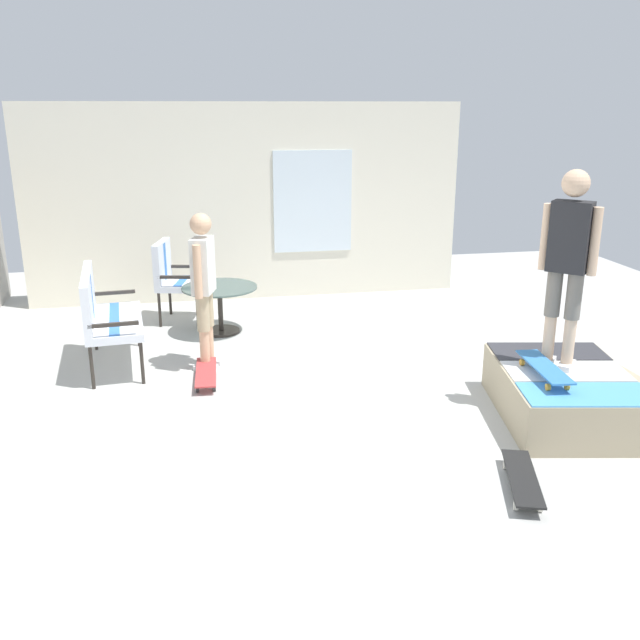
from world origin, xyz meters
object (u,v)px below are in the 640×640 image
Objects in this scene: patio_table at (220,300)px; skateboard_by_bench at (206,373)px; skateboard_on_ramp at (544,367)px; person_watching at (204,281)px; skateboard_spare at (522,478)px; person_skater at (568,255)px; patio_bench at (102,311)px; patio_chair_near_house at (173,274)px; skate_ramp at (567,394)px.

patio_table is 1.57m from skateboard_by_bench.
person_watching is at bearing 55.33° from skateboard_on_ramp.
skateboard_by_bench is at bearing 40.95° from skateboard_spare.
patio_table is 0.53× the size of person_skater.
person_watching is (-0.21, -1.04, 0.32)m from patio_bench.
skateboard_on_ramp is (0.95, -0.63, 0.44)m from skateboard_spare.
patio_chair_near_house is 2.21m from skateboard_by_bench.
skate_ramp is at bearing -116.35° from patio_bench.
skateboard_by_bench is 0.98× the size of skateboard_spare.
patio_bench is 1.27× the size of patio_chair_near_house.
person_skater reaches higher than patio_bench.
patio_bench is 1.11m from person_watching.
skateboard_on_ramp is (-0.09, 0.30, 0.30)m from skate_ramp.
skate_ramp is 0.43m from skateboard_on_ramp.
patio_table is (0.93, -1.24, -0.21)m from patio_bench.
patio_chair_near_house reaches higher than skateboard_on_ramp.
patio_bench is 0.76× the size of person_skater.
patio_chair_near_house is 0.84m from patio_table.
patio_bench is 1.29m from skateboard_by_bench.
patio_table is 0.56× the size of person_watching.
skateboard_spare is (-4.61, -2.48, -0.53)m from patio_chair_near_house.
skateboard_on_ramp is at bearing -119.16° from patio_bench.
skateboard_on_ramp reaches higher than skate_ramp.
person_skater is 1.98m from skateboard_spare.
skateboard_on_ramp is at bearing -139.57° from patio_chair_near_house.
skate_ramp is 1.46× the size of patio_bench.
skateboard_on_ramp is (-3.06, -2.56, 0.12)m from patio_table.
patio_bench is at bearing 45.85° from skateboard_spare.
patio_chair_near_house is at bearing 28.29° from skateboard_spare.
patio_table is 4.46m from skateboard_spare.
skateboard_spare is (-1.17, 0.87, -1.35)m from person_skater.
person_skater is at bearing -135.48° from patio_table.
skateboard_spare is at bearing -134.15° from patio_bench.
patio_bench is 1.59× the size of skateboard_on_ramp.
patio_chair_near_house is at bearing -24.22° from patio_bench.
patio_bench is at bearing 155.78° from patio_chair_near_house.
patio_chair_near_house is at bearing 43.75° from skate_ramp.
skate_ramp reaches higher than skateboard_spare.
patio_chair_near_house reaches higher than patio_table.
person_watching is at bearing 36.61° from skateboard_spare.
person_watching is 1.99× the size of skateboard_on_ramp.
skateboard_spare is at bearing 146.48° from skateboard_on_ramp.
person_skater reaches higher than patio_table.
person_watching is at bearing -101.48° from patio_bench.
skateboard_spare is at bearing 138.38° from skate_ramp.
skateboard_by_bench is at bearing 64.99° from skate_ramp.
patio_chair_near_house is at bearing 11.39° from person_watching.
skateboard_on_ramp is at bearing 107.10° from skate_ramp.
patio_bench is 4.45m from skateboard_spare.
person_watching is (-1.15, 0.20, 0.53)m from patio_table.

